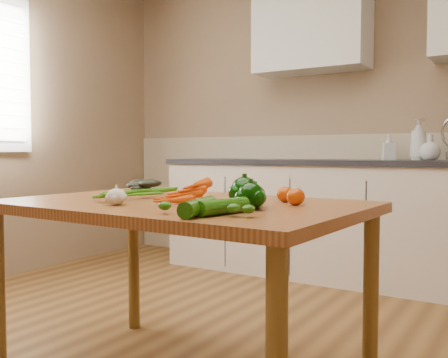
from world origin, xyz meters
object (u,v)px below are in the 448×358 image
at_px(pepper_a, 244,191).
at_px(pepper_b, 255,196).
at_px(tomato_b, 285,194).
at_px(tomato_c, 296,197).
at_px(table, 180,222).
at_px(carrot_bunch, 172,192).
at_px(zucchini_b, 199,207).
at_px(leafy_greens, 140,182).
at_px(soap_bottle_b, 389,147).
at_px(garlic_bulb, 116,197).
at_px(tomato_a, 253,192).
at_px(pepper_c, 251,196).
at_px(soap_bottle_c, 430,148).
at_px(zucchini_a, 223,207).
at_px(soap_bottle_a, 418,140).

distance_m(pepper_a, pepper_b, 0.08).
relative_size(tomato_b, tomato_c, 0.98).
relative_size(table, tomato_c, 20.87).
xyz_separation_m(carrot_bunch, zucchini_b, (0.35, -0.32, -0.01)).
distance_m(leafy_greens, tomato_c, 0.88).
xyz_separation_m(soap_bottle_b, pepper_a, (0.01, -2.19, -0.18)).
xyz_separation_m(garlic_bulb, tomato_a, (0.35, 0.42, 0.00)).
height_order(pepper_b, zucchini_b, pepper_b).
bearing_deg(pepper_c, tomato_c, 70.59).
bearing_deg(pepper_b, leafy_greens, 160.84).
height_order(soap_bottle_c, carrot_bunch, soap_bottle_c).
xyz_separation_m(soap_bottle_c, tomato_c, (-0.12, -2.01, -0.20)).
height_order(soap_bottle_c, pepper_b, soap_bottle_c).
bearing_deg(leafy_greens, tomato_a, -5.16).
distance_m(tomato_a, zucchini_a, 0.47).
xyz_separation_m(pepper_c, zucchini_b, (-0.06, -0.22, -0.02)).
bearing_deg(tomato_b, leafy_greens, 176.46).
bearing_deg(table, soap_bottle_a, 79.25).
distance_m(table, pepper_a, 0.32).
xyz_separation_m(soap_bottle_b, pepper_c, (0.10, -2.30, -0.19)).
distance_m(soap_bottle_b, pepper_b, 2.24).
relative_size(table, pepper_a, 13.97).
height_order(carrot_bunch, tomato_a, carrot_bunch).
distance_m(soap_bottle_b, pepper_c, 2.31).
bearing_deg(soap_bottle_c, table, 114.25).
bearing_deg(tomato_b, carrot_bunch, -153.59).
relative_size(soap_bottle_c, carrot_bunch, 0.67).
xyz_separation_m(soap_bottle_c, pepper_b, (-0.22, -2.15, -0.19)).
bearing_deg(garlic_bulb, soap_bottle_c, 73.71).
bearing_deg(zucchini_a, tomato_c, 77.93).
distance_m(table, tomato_a, 0.32).
bearing_deg(pepper_c, leafy_greens, 156.85).
xyz_separation_m(soap_bottle_a, soap_bottle_b, (-0.21, 0.05, -0.05)).
relative_size(soap_bottle_b, carrot_bunch, 0.72).
bearing_deg(pepper_b, zucchini_b, -97.12).
relative_size(leafy_greens, tomato_c, 2.91).
bearing_deg(zucchini_b, soap_bottle_a, 85.97).
relative_size(soap_bottle_a, pepper_b, 3.65).
xyz_separation_m(soap_bottle_c, tomato_b, (-0.20, -1.93, -0.20)).
height_order(leafy_greens, pepper_b, leafy_greens).
xyz_separation_m(pepper_a, tomato_b, (0.08, 0.18, -0.02)).
height_order(soap_bottle_c, tomato_a, soap_bottle_c).
relative_size(soap_bottle_b, tomato_c, 2.73).
relative_size(soap_bottle_b, leafy_greens, 0.94).
xyz_separation_m(tomato_b, zucchini_b, (-0.05, -0.52, -0.01)).
bearing_deg(soap_bottle_c, zucchini_b, 123.40).
relative_size(leafy_greens, pepper_a, 1.95).
height_order(carrot_bunch, zucchini_a, carrot_bunch).
bearing_deg(table, tomato_b, 29.40).
bearing_deg(zucchini_b, soap_bottle_b, 90.91).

